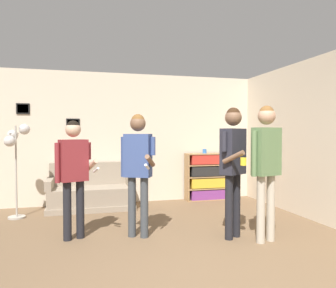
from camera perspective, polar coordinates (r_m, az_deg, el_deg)
name	(u,v)px	position (r m, az deg, el deg)	size (l,w,h in m)	color
wall_back	(136,138)	(6.96, -5.67, 1.04)	(7.58, 0.08, 2.70)	beige
wall_right	(309,139)	(6.03, 23.38, 0.79)	(0.06, 6.60, 2.70)	beige
couch	(91,193)	(6.56, -13.25, -8.37)	(1.62, 0.80, 0.87)	gray
bookshelf	(207,177)	(7.21, 6.75, -5.67)	(0.93, 0.30, 1.02)	#A87F51
floor_lamp	(16,146)	(6.12, -24.98, -0.31)	(0.39, 0.43, 1.61)	#ADA89E
person_player_foreground_left	(73,167)	(4.63, -16.13, -3.85)	(0.57, 0.40, 1.62)	black
person_player_foreground_center	(138,161)	(4.55, -5.26, -3.03)	(0.45, 0.59, 1.71)	#3D4247
person_watcher_holding_cup	(233,157)	(4.57, 11.30, -2.22)	(0.44, 0.58, 1.80)	black
person_spectator_near_bookshelf	(266,157)	(4.52, 16.74, -2.21)	(0.49, 0.28, 1.81)	#B7AD99
drinking_cup	(205,151)	(7.14, 6.39, -1.24)	(0.09, 0.09, 0.09)	blue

